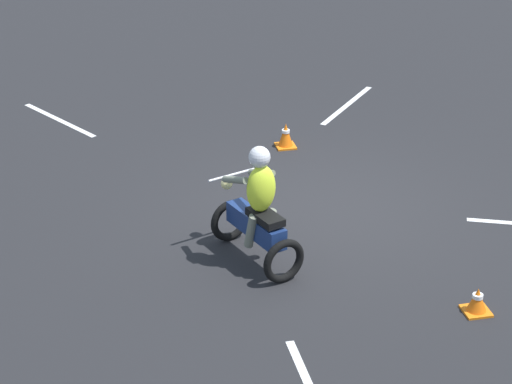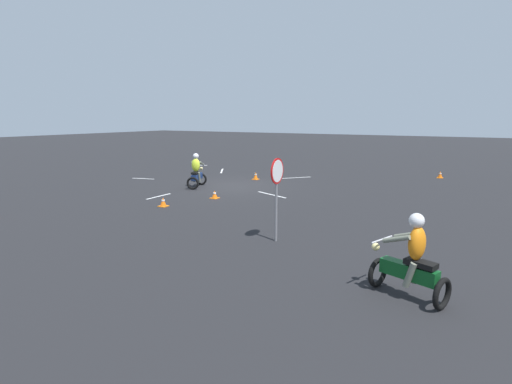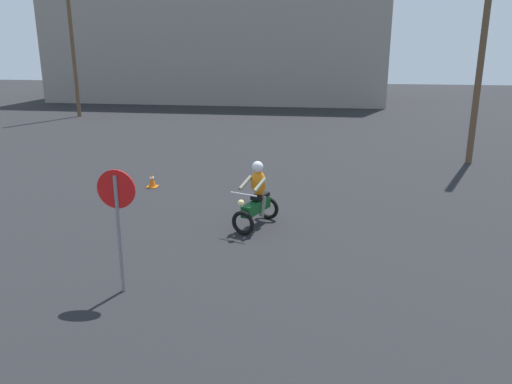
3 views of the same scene
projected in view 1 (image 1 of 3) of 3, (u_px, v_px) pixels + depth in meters
name	position (u px, v px, depth m)	size (l,w,h in m)	color
ground_plane	(324.00, 209.00, 14.47)	(120.00, 120.00, 0.00)	black
motorcycle_rider_foreground	(257.00, 212.00, 12.82)	(1.55, 1.06, 1.66)	black
traffic_cone_mid_left	(477.00, 301.00, 11.98)	(0.32, 0.32, 0.33)	orange
traffic_cone_far_center	(286.00, 136.00, 16.40)	(0.32, 0.32, 0.41)	orange
lane_stripe_e	(306.00, 379.00, 10.86)	(0.10, 1.45, 0.01)	silver
lane_stripe_nw	(347.00, 105.00, 18.17)	(0.10, 2.12, 0.01)	silver
lane_stripe_sw	(59.00, 120.00, 17.53)	(0.10, 2.08, 0.01)	silver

